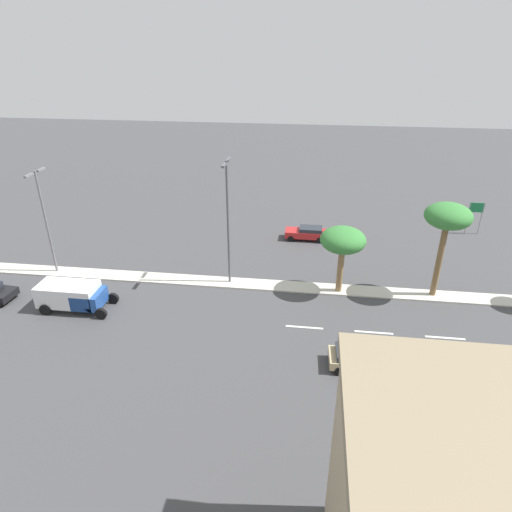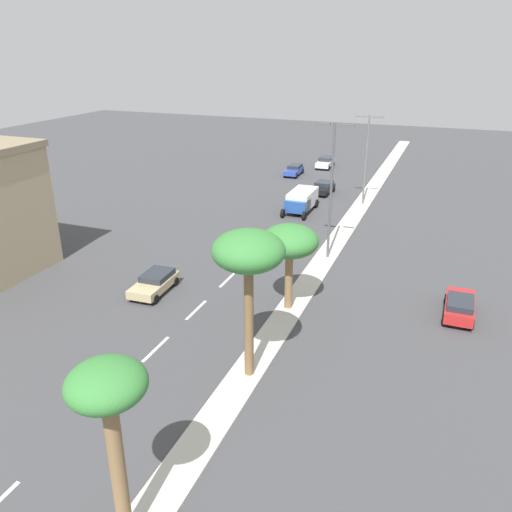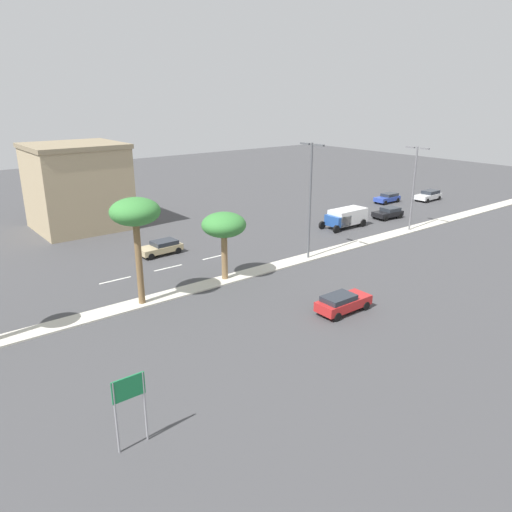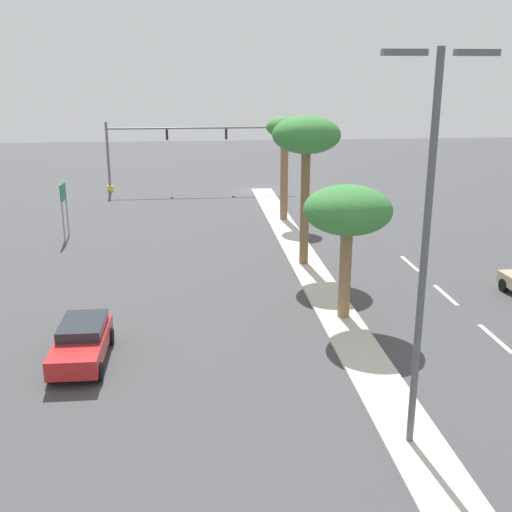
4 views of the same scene
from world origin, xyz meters
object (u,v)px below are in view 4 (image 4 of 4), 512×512
Objects in this scene: palm_tree_mid at (306,139)px; sedan_red_far at (82,342)px; traffic_signal_gantry at (154,147)px; directional_road_sign at (64,199)px; palm_tree_leading at (348,212)px; street_lamp_front at (426,230)px; palm_tree_outboard at (285,135)px.

sedan_red_far is at bearing 46.61° from palm_tree_mid.
directional_road_sign is at bearing 73.40° from traffic_signal_gantry.
street_lamp_front reaches higher than palm_tree_leading.
directional_road_sign reaches higher than sedan_red_far.
palm_tree_leading is (-0.36, 7.81, -2.20)m from palm_tree_mid.
street_lamp_front is at bearing 90.10° from palm_tree_mid.
directional_road_sign is at bearing -26.99° from palm_tree_mid.
street_lamp_front is at bearing 147.81° from sedan_red_far.
sedan_red_far is (10.25, -6.45, -5.61)m from street_lamp_front.
street_lamp_front is 13.35m from sedan_red_far.
palm_tree_outboard is (-9.73, 12.85, 2.22)m from traffic_signal_gantry.
directional_road_sign is 0.82× the size of sedan_red_far.
street_lamp_front is (-0.03, 17.27, -0.56)m from palm_tree_mid.
palm_tree_outboard is 24.52m from sedan_red_far.
sedan_red_far is at bearing -32.19° from street_lamp_front.
palm_tree_outboard is 0.90× the size of palm_tree_mid.
directional_road_sign is 18.53m from sedan_red_far.
street_lamp_front is (-9.32, 40.74, 2.50)m from traffic_signal_gantry.
directional_road_sign is at bearing -59.92° from street_lamp_front.
palm_tree_leading is (0.07, 18.43, -1.36)m from palm_tree_outboard.
traffic_signal_gantry reaches higher than sedan_red_far.
sedan_red_far is (-3.92, 18.02, -1.83)m from directional_road_sign.
traffic_signal_gantry is 32.75m from palm_tree_leading.
palm_tree_mid is (0.44, 10.62, 0.84)m from palm_tree_outboard.
palm_tree_mid is 16.11m from sedan_red_far.
directional_road_sign is 20.99m from palm_tree_leading.
palm_tree_outboard is at bearing -166.80° from directional_road_sign.
traffic_signal_gantry is 16.27m from palm_tree_outboard.
palm_tree_mid is at bearing 87.65° from palm_tree_outboard.
palm_tree_outboard is 18.48m from palm_tree_leading.
palm_tree_mid is (-14.14, 7.20, 4.35)m from directional_road_sign.
palm_tree_leading is 11.70m from sedan_red_far.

